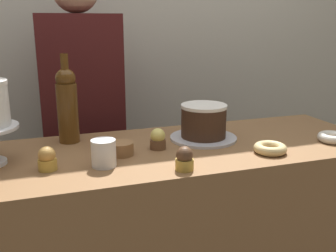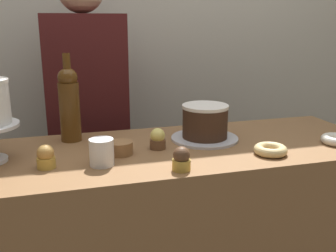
% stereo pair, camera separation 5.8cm
% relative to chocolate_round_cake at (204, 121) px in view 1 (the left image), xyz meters
% --- Properties ---
extents(back_wall, '(6.00, 0.05, 2.60)m').
position_rel_chocolate_round_cake_xyz_m(back_wall, '(-0.16, 0.79, 0.29)').
color(back_wall, beige).
rests_on(back_wall, ground_plane).
extents(silver_serving_platter, '(0.25, 0.25, 0.01)m').
position_rel_chocolate_round_cake_xyz_m(silver_serving_platter, '(0.00, -0.00, -0.07)').
color(silver_serving_platter, silver).
rests_on(silver_serving_platter, display_counter).
extents(chocolate_round_cake, '(0.17, 0.17, 0.12)m').
position_rel_chocolate_round_cake_xyz_m(chocolate_round_cake, '(0.00, 0.00, 0.00)').
color(chocolate_round_cake, '#3D2619').
rests_on(chocolate_round_cake, silver_serving_platter).
extents(wine_bottle_amber, '(0.08, 0.08, 0.33)m').
position_rel_chocolate_round_cake_xyz_m(wine_bottle_amber, '(-0.49, 0.13, 0.07)').
color(wine_bottle_amber, '#5B3814').
rests_on(wine_bottle_amber, display_counter).
extents(cupcake_chocolate, '(0.06, 0.06, 0.07)m').
position_rel_chocolate_round_cake_xyz_m(cupcake_chocolate, '(-0.18, -0.27, -0.04)').
color(cupcake_chocolate, gold).
rests_on(cupcake_chocolate, display_counter).
extents(cupcake_caramel, '(0.06, 0.06, 0.07)m').
position_rel_chocolate_round_cake_xyz_m(cupcake_caramel, '(-0.57, -0.14, -0.04)').
color(cupcake_caramel, gold).
rests_on(cupcake_caramel, display_counter).
extents(cupcake_lemon, '(0.06, 0.06, 0.07)m').
position_rel_chocolate_round_cake_xyz_m(cupcake_lemon, '(-0.20, -0.05, -0.04)').
color(cupcake_lemon, brown).
rests_on(cupcake_lemon, display_counter).
extents(donut_sugar, '(0.11, 0.11, 0.03)m').
position_rel_chocolate_round_cake_xyz_m(donut_sugar, '(0.45, -0.18, -0.06)').
color(donut_sugar, silver).
rests_on(donut_sugar, display_counter).
extents(donut_glazed, '(0.11, 0.11, 0.03)m').
position_rel_chocolate_round_cake_xyz_m(donut_glazed, '(0.15, -0.22, -0.06)').
color(donut_glazed, '#E0C17F').
rests_on(donut_glazed, display_counter).
extents(cookie_stack, '(0.08, 0.08, 0.04)m').
position_rel_chocolate_round_cake_xyz_m(cookie_stack, '(-0.33, -0.08, -0.05)').
color(cookie_stack, olive).
rests_on(cookie_stack, display_counter).
extents(coffee_cup_ceramic, '(0.08, 0.08, 0.08)m').
position_rel_chocolate_round_cake_xyz_m(coffee_cup_ceramic, '(-0.41, -0.17, -0.03)').
color(coffee_cup_ceramic, white).
rests_on(coffee_cup_ceramic, display_counter).
extents(barista_figure, '(0.36, 0.22, 1.60)m').
position_rel_chocolate_round_cake_xyz_m(barista_figure, '(-0.40, 0.47, -0.17)').
color(barista_figure, black).
rests_on(barista_figure, ground_plane).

